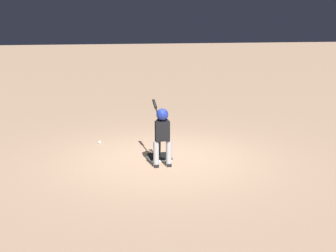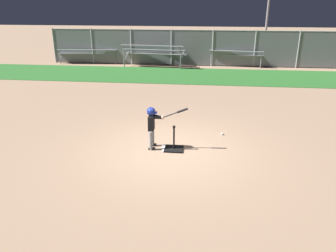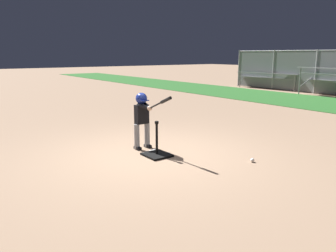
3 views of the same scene
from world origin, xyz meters
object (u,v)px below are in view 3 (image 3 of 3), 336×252
batting_tee (157,152)px  batter_child (143,114)px  baseball (252,160)px  bleachers_center (272,81)px

batting_tee → batter_child: bearing=174.9°
batting_tee → baseball: bearing=41.4°
bleachers_center → batter_child: bearing=-64.1°
batter_child → bleachers_center: size_ratio=0.31×
batter_child → bleachers_center: bearing=115.9°
batting_tee → bleachers_center: (-6.81, 12.89, 0.38)m
baseball → bleachers_center: (-8.18, 11.68, 0.42)m
batter_child → batting_tee: bearing=-5.1°
bleachers_center → batting_tee: bearing=-62.1°
baseball → bleachers_center: 14.27m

